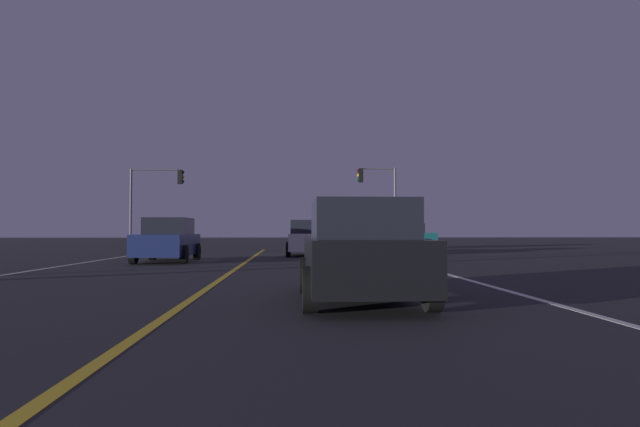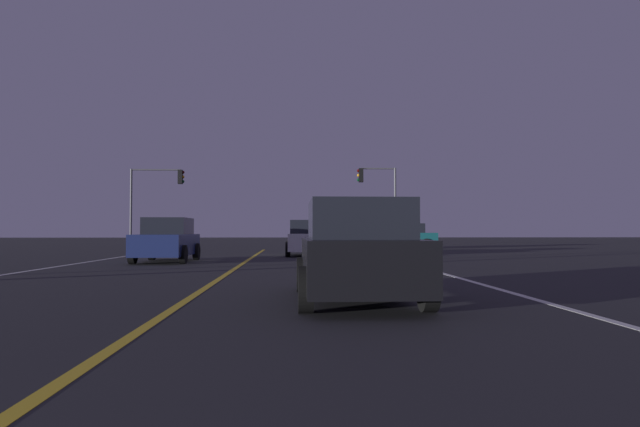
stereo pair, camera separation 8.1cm
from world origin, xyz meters
The scene contains 8 objects.
lane_edge_right centered at (6.02, 15.10, 0.00)m, with size 0.16×42.19×0.01m, color silver.
lane_center_divider centered at (0.00, 15.10, 0.00)m, with size 0.16×42.19×0.01m, color gold.
car_crossing_side centered at (9.47, 38.28, 0.82)m, with size 4.30×2.02×1.70m.
car_oncoming centered at (-3.04, 22.75, 0.82)m, with size 2.02×4.30×1.70m.
car_ahead_far centered at (2.49, 27.66, 0.82)m, with size 2.02×4.30×1.70m.
car_lead_same_lane centered at (2.91, 10.67, 0.82)m, with size 2.02×4.30×1.70m.
traffic_light_near_right centered at (7.33, 36.69, 3.94)m, with size 2.58×0.36×5.33m.
traffic_light_near_left centered at (-6.87, 36.69, 3.87)m, with size 3.44×0.36×5.17m.
Camera 1 is at (1.74, 1.46, 1.19)m, focal length 30.51 mm.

